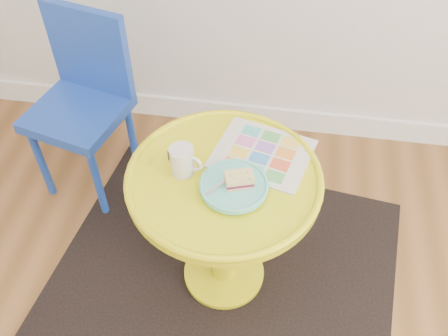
# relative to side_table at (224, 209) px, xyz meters

# --- Properties ---
(room_walls) EXTENTS (4.00, 4.00, 4.00)m
(room_walls) POSITION_rel_side_table_xyz_m (-0.71, -0.10, -0.36)
(room_walls) COLOR silver
(room_walls) RESTS_ON ground
(rug) EXTENTS (1.44, 1.26, 0.01)m
(rug) POSITION_rel_side_table_xyz_m (0.00, -0.00, -0.41)
(rug) COLOR black
(rug) RESTS_ON ground
(side_table) EXTENTS (0.61, 0.61, 0.58)m
(side_table) POSITION_rel_side_table_xyz_m (0.00, 0.00, 0.00)
(side_table) COLOR yellow
(side_table) RESTS_ON ground
(chair) EXTENTS (0.43, 0.43, 0.79)m
(chair) POSITION_rel_side_table_xyz_m (-0.65, 0.46, 0.04)
(chair) COLOR #1B42B3
(chair) RESTS_ON ground
(newspaper) EXTENTS (0.35, 0.32, 0.01)m
(newspaper) POSITION_rel_side_table_xyz_m (0.11, 0.12, 0.17)
(newspaper) COLOR silver
(newspaper) RESTS_ON side_table
(mug) EXTENTS (0.11, 0.08, 0.10)m
(mug) POSITION_rel_side_table_xyz_m (-0.13, 0.00, 0.22)
(mug) COLOR silver
(mug) RESTS_ON side_table
(plate) EXTENTS (0.21, 0.21, 0.02)m
(plate) POSITION_rel_side_table_xyz_m (0.04, -0.05, 0.18)
(plate) COLOR #61CEC7
(plate) RESTS_ON newspaper
(cake_slice) EXTENTS (0.10, 0.08, 0.04)m
(cake_slice) POSITION_rel_side_table_xyz_m (0.05, -0.05, 0.21)
(cake_slice) COLOR #D3BC8C
(cake_slice) RESTS_ON plate
(fork) EXTENTS (0.10, 0.13, 0.00)m
(fork) POSITION_rel_side_table_xyz_m (0.00, -0.05, 0.19)
(fork) COLOR silver
(fork) RESTS_ON plate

